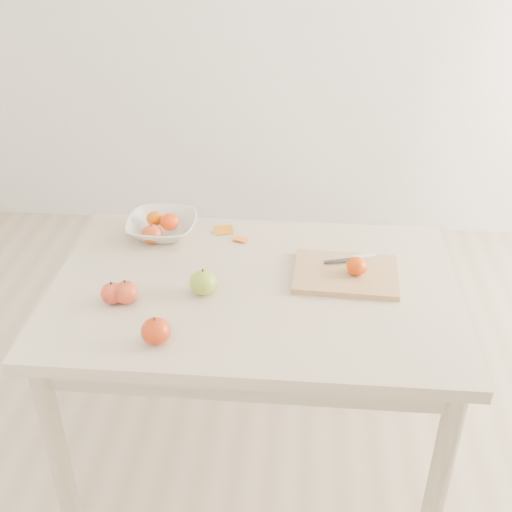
{
  "coord_description": "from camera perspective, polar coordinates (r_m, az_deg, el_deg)",
  "views": [
    {
      "loc": [
        0.14,
        -1.56,
        1.82
      ],
      "look_at": [
        0.0,
        0.05,
        0.82
      ],
      "focal_mm": 45.0,
      "sensor_mm": 36.0,
      "label": 1
    }
  ],
  "objects": [
    {
      "name": "ground",
      "position": [
        2.4,
        -0.11,
        -17.57
      ],
      "size": [
        3.5,
        3.5,
        0.0
      ],
      "primitive_type": "plane",
      "color": "#C6B293",
      "rests_on": "ground"
    },
    {
      "name": "apple_red_a",
      "position": [
        2.11,
        -9.21,
        1.93
      ],
      "size": [
        0.07,
        0.07,
        0.06
      ],
      "primitive_type": "ellipsoid",
      "color": "#A60503",
      "rests_on": "table"
    },
    {
      "name": "apple_red_c",
      "position": [
        1.68,
        -8.9,
        -6.6
      ],
      "size": [
        0.08,
        0.08,
        0.07
      ],
      "primitive_type": "ellipsoid",
      "color": "#951302",
      "rests_on": "table"
    },
    {
      "name": "cutting_board",
      "position": [
        1.94,
        7.96,
        -1.6
      ],
      "size": [
        0.32,
        0.24,
        0.02
      ],
      "primitive_type": "cube",
      "rotation": [
        0.0,
        0.0,
        -0.04
      ],
      "color": "tan",
      "rests_on": "table"
    },
    {
      "name": "apple_red_b",
      "position": [
        1.84,
        -11.49,
        -3.18
      ],
      "size": [
        0.07,
        0.07,
        0.07
      ],
      "primitive_type": "ellipsoid",
      "color": "maroon",
      "rests_on": "table"
    },
    {
      "name": "apple_green",
      "position": [
        1.85,
        -4.71,
        -2.33
      ],
      "size": [
        0.08,
        0.08,
        0.07
      ],
      "primitive_type": "ellipsoid",
      "color": "olive",
      "rests_on": "table"
    },
    {
      "name": "bowl_tangerine_near",
      "position": [
        2.16,
        -9.0,
        3.33
      ],
      "size": [
        0.06,
        0.06,
        0.05
      ],
      "primitive_type": "ellipsoid",
      "color": "#CA5407",
      "rests_on": "fruit_bowl"
    },
    {
      "name": "bowl_tangerine_far",
      "position": [
        2.13,
        -7.7,
        3.04
      ],
      "size": [
        0.06,
        0.06,
        0.06
      ],
      "primitive_type": "ellipsoid",
      "color": "#E13D07",
      "rests_on": "fruit_bowl"
    },
    {
      "name": "apple_red_d",
      "position": [
        1.85,
        -12.65,
        -3.24
      ],
      "size": [
        0.07,
        0.07,
        0.06
      ],
      "primitive_type": "ellipsoid",
      "color": "maroon",
      "rests_on": "table"
    },
    {
      "name": "board_tangerine",
      "position": [
        1.92,
        8.94,
        -0.89
      ],
      "size": [
        0.06,
        0.06,
        0.05
      ],
      "primitive_type": "ellipsoid",
      "color": "#D94707",
      "rests_on": "cutting_board"
    },
    {
      "name": "fruit_bowl",
      "position": [
        2.16,
        -8.35,
        2.59
      ],
      "size": [
        0.23,
        0.23,
        0.06
      ],
      "primitive_type": "imported",
      "color": "silver",
      "rests_on": "table"
    },
    {
      "name": "orange_peel_a",
      "position": [
        2.16,
        -2.87,
        2.2
      ],
      "size": [
        0.07,
        0.06,
        0.01
      ],
      "primitive_type": "cube",
      "rotation": [
        0.21,
        0.0,
        0.22
      ],
      "color": "#C96F0E",
      "rests_on": "table"
    },
    {
      "name": "table",
      "position": [
        1.95,
        -0.12,
        -4.99
      ],
      "size": [
        1.2,
        0.8,
        0.75
      ],
      "color": "beige",
      "rests_on": "ground"
    },
    {
      "name": "paring_knife",
      "position": [
        2.0,
        9.26,
        -0.16
      ],
      "size": [
        0.17,
        0.07,
        0.01
      ],
      "color": "white",
      "rests_on": "cutting_board"
    },
    {
      "name": "orange_peel_b",
      "position": [
        2.11,
        -1.38,
        1.43
      ],
      "size": [
        0.05,
        0.05,
        0.01
      ],
      "primitive_type": "cube",
      "rotation": [
        -0.14,
        0.0,
        -0.3
      ],
      "color": "orange",
      "rests_on": "table"
    }
  ]
}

